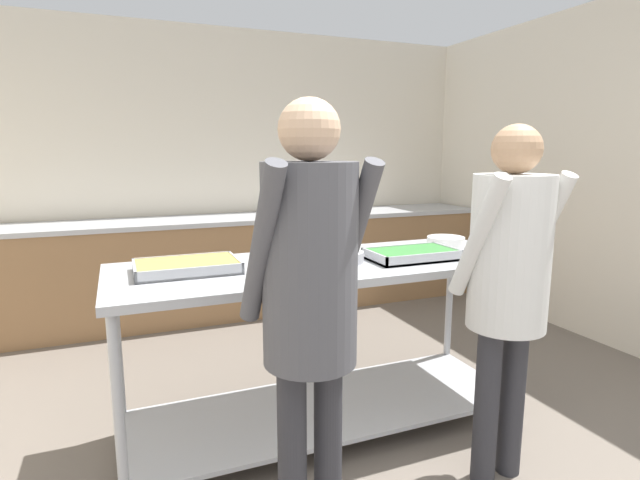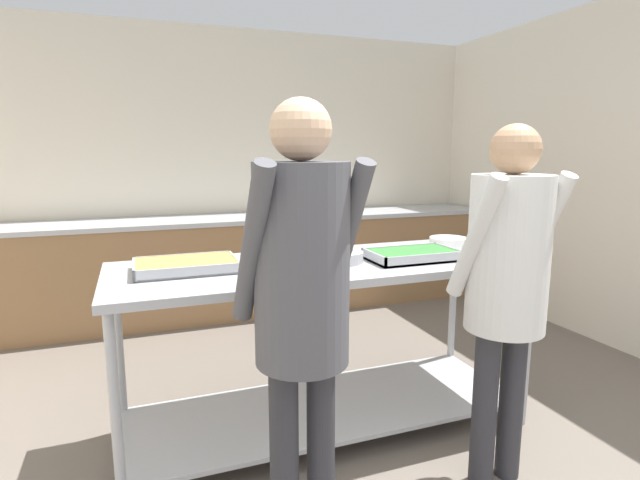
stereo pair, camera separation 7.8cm
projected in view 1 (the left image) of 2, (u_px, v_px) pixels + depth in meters
The scene contains 11 objects.
wall_rear at pixel (228, 170), 4.87m from camera, with size 5.08×0.06×2.65m.
wall_right at pixel (591, 174), 3.99m from camera, with size 0.06×4.10×2.65m.
back_counter at pixel (239, 265), 4.69m from camera, with size 4.92×0.65×0.91m.
serving_counter at pixel (327, 318), 2.65m from camera, with size 2.19×0.79×0.94m.
serving_tray_vegetables at pixel (187, 267), 2.38m from camera, with size 0.48×0.32×0.05m.
sauce_pan at pixel (292, 262), 2.36m from camera, with size 0.36×0.22×0.10m.
broccoli_bowl at pixel (343, 255), 2.58m from camera, with size 0.21×0.21×0.10m.
serving_tray_roast at pixel (412, 255), 2.66m from camera, with size 0.47×0.28×0.05m.
plate_stack at pixel (446, 242), 3.02m from camera, with size 0.23×0.23×0.06m.
guest_serving_left at pixel (509, 268), 2.18m from camera, with size 0.44×0.34×1.62m.
guest_serving_right at pixel (310, 285), 1.74m from camera, with size 0.46×0.37×1.68m.
Camera 1 is at (-1.01, -0.92, 1.51)m, focal length 28.00 mm.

